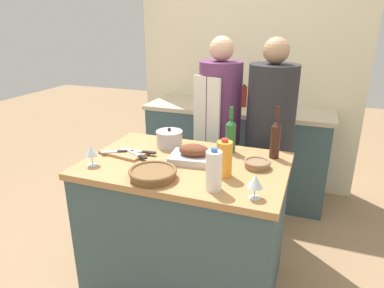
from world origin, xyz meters
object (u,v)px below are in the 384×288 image
at_px(juice_jug, 224,159).
at_px(milk_jug, 214,171).
at_px(wine_glass_right, 91,151).
at_px(knife_paring, 138,155).
at_px(person_cook_guest, 269,136).
at_px(person_cook_aproned, 219,128).
at_px(wicker_basket, 153,173).
at_px(wine_bottle_dark, 275,138).
at_px(wine_bottle_green, 231,135).
at_px(roasting_pan, 194,155).
at_px(stock_pot, 169,139).
at_px(knife_bread, 115,152).
at_px(knife_chef, 139,151).
at_px(mixing_bowl, 257,164).
at_px(condiment_bottle_tall, 240,96).
at_px(cutting_board, 124,152).
at_px(condiment_bottle_short, 244,96).
at_px(wine_glass_left, 255,182).
at_px(condiment_bottle_extra, 284,107).

height_order(juice_jug, milk_jug, milk_jug).
distance_m(wine_glass_right, knife_paring, 0.29).
relative_size(juice_jug, person_cook_guest, 0.14).
bearing_deg(person_cook_aproned, person_cook_guest, 18.07).
bearing_deg(wicker_basket, wine_bottle_dark, 42.83).
relative_size(milk_jug, wine_bottle_green, 0.75).
xyz_separation_m(roasting_pan, person_cook_guest, (0.36, 0.71, -0.05)).
distance_m(stock_pot, knife_bread, 0.38).
bearing_deg(wine_bottle_dark, knife_paring, -159.04).
relative_size(knife_bread, person_cook_guest, 0.10).
relative_size(knife_chef, knife_paring, 1.47).
distance_m(wine_bottle_dark, knife_paring, 0.87).
bearing_deg(mixing_bowl, knife_bread, -172.76).
relative_size(mixing_bowl, juice_jug, 0.72).
bearing_deg(condiment_bottle_tall, wine_glass_right, -105.59).
bearing_deg(roasting_pan, person_cook_aproned, 94.18).
bearing_deg(person_cook_aproned, wine_bottle_dark, -20.75).
bearing_deg(stock_pot, milk_jug, -46.90).
height_order(mixing_bowl, condiment_bottle_tall, condiment_bottle_tall).
bearing_deg(knife_chef, person_cook_guest, 44.24).
height_order(knife_paring, person_cook_aproned, person_cook_aproned).
bearing_deg(wine_bottle_dark, wicker_basket, -137.17).
bearing_deg(stock_pot, roasting_pan, -37.59).
distance_m(wicker_basket, knife_bread, 0.46).
bearing_deg(knife_paring, cutting_board, 164.99).
height_order(wine_glass_right, knife_bread, wine_glass_right).
distance_m(wicker_basket, condiment_bottle_short, 1.72).
height_order(milk_jug, knife_bread, milk_jug).
distance_m(juice_jug, knife_paring, 0.59).
relative_size(stock_pot, wine_bottle_dark, 0.55).
distance_m(wine_bottle_green, condiment_bottle_tall, 1.29).
relative_size(juice_jug, knife_paring, 1.29).
bearing_deg(wine_glass_left, milk_jug, 175.84).
relative_size(condiment_bottle_short, person_cook_aproned, 0.13).
relative_size(knife_bread, person_cook_aproned, 0.10).
relative_size(wicker_basket, knife_chef, 1.07).
bearing_deg(condiment_bottle_tall, juice_jug, -80.13).
relative_size(cutting_board, condiment_bottle_extra, 2.06).
bearing_deg(knife_bread, person_cook_guest, 41.45).
distance_m(wine_glass_right, condiment_bottle_extra, 1.78).
relative_size(wicker_basket, knife_paring, 1.58).
xyz_separation_m(milk_jug, wine_glass_left, (0.22, -0.02, -0.02)).
bearing_deg(mixing_bowl, person_cook_guest, 92.16).
bearing_deg(wicker_basket, mixing_bowl, 34.13).
relative_size(stock_pot, wine_glass_right, 1.42).
bearing_deg(condiment_bottle_extra, person_cook_aproned, -134.01).
xyz_separation_m(wine_glass_left, person_cook_guest, (-0.08, 1.04, -0.10)).
relative_size(condiment_bottle_extra, person_cook_aproned, 0.10).
height_order(roasting_pan, mixing_bowl, roasting_pan).
height_order(stock_pot, condiment_bottle_short, condiment_bottle_short).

